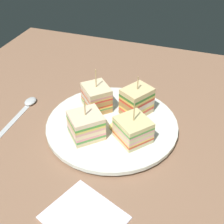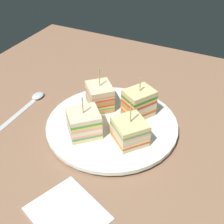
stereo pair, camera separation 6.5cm
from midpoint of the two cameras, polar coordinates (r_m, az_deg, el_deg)
The scene contains 9 objects.
ground_plane at distance 68.69cm, azimuth -2.72°, elevation -3.75°, with size 96.31×90.50×1.80cm, color #8A644A.
plate at distance 67.48cm, azimuth -2.77°, elevation -2.56°, with size 28.87×28.87×1.59cm.
sandwich_wedge_0 at distance 61.47cm, azimuth 0.90°, elevation -3.44°, with size 8.69×8.64×9.80cm.
sandwich_wedge_1 at distance 68.15cm, azimuth 1.88°, elevation 1.94°, with size 7.50×7.99×9.43cm.
sandwich_wedge_2 at distance 70.15cm, azimuth -5.55°, elevation 2.62°, with size 8.20×8.23×10.11cm.
sandwich_wedge_3 at distance 62.69cm, azimuth -7.82°, elevation -2.61°, with size 8.67×8.65×9.19cm.
chip_pile at distance 65.35cm, azimuth -1.39°, elevation -2.44°, with size 5.15×5.11×2.03cm.
spoon at distance 77.63cm, azimuth -18.16°, elevation 0.85°, with size 2.65×16.09×1.00cm.
napkin at distance 53.20cm, azimuth -8.95°, elevation -18.99°, with size 12.06×10.25×0.50cm, color white.
Camera 1 is at (17.11, -49.10, 44.10)cm, focal length 49.02 mm.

